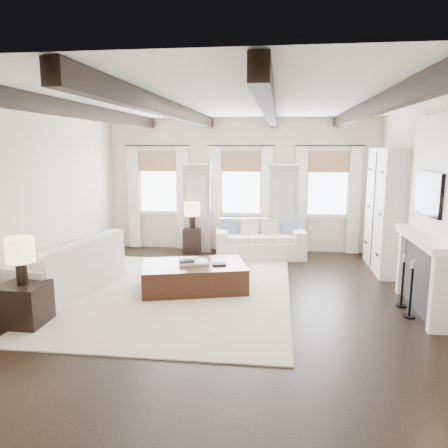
# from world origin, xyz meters

# --- Properties ---
(ground) EXTENTS (7.50, 7.50, 0.00)m
(ground) POSITION_xyz_m (0.00, 0.00, 0.00)
(ground) COLOR black
(ground) RESTS_ON ground
(room_shell) EXTENTS (6.54, 7.54, 3.22)m
(room_shell) POSITION_xyz_m (0.75, 0.90, 1.89)
(room_shell) COLOR beige
(room_shell) RESTS_ON ground
(area_rug) EXTENTS (3.90, 4.68, 0.02)m
(area_rug) POSITION_xyz_m (-0.82, 0.28, 0.01)
(area_rug) COLOR beige
(area_rug) RESTS_ON ground
(sofa_back) EXTENTS (2.12, 1.17, 0.86)m
(sofa_back) POSITION_xyz_m (0.50, 3.11, 0.34)
(sofa_back) COLOR silver
(sofa_back) RESTS_ON ground
(sofa_left) EXTENTS (1.45, 2.42, 0.97)m
(sofa_left) POSITION_xyz_m (-2.68, 0.12, 0.40)
(sofa_left) COLOR silver
(sofa_left) RESTS_ON ground
(ottoman) EXTENTS (2.04, 1.56, 0.47)m
(ottoman) POSITION_xyz_m (-0.57, 0.58, 0.24)
(ottoman) COLOR black
(ottoman) RESTS_ON ground
(tray) EXTENTS (0.58, 0.50, 0.04)m
(tray) POSITION_xyz_m (-0.57, 0.62, 0.49)
(tray) COLOR white
(tray) RESTS_ON ottoman
(book_lower) EXTENTS (0.30, 0.26, 0.04)m
(book_lower) POSITION_xyz_m (-0.69, 0.54, 0.53)
(book_lower) COLOR #262628
(book_lower) RESTS_ON tray
(book_upper) EXTENTS (0.26, 0.22, 0.03)m
(book_upper) POSITION_xyz_m (-0.63, 0.60, 0.57)
(book_upper) COLOR beige
(book_upper) RESTS_ON book_lower
(book_loose) EXTENTS (0.28, 0.24, 0.03)m
(book_loose) POSITION_xyz_m (-0.11, 0.57, 0.49)
(book_loose) COLOR #262628
(book_loose) RESTS_ON ottoman
(side_table_front) EXTENTS (0.60, 0.60, 0.60)m
(side_table_front) POSITION_xyz_m (-2.68, -1.26, 0.30)
(side_table_front) COLOR black
(side_table_front) RESTS_ON ground
(lamp_front) EXTENTS (0.40, 0.40, 0.68)m
(lamp_front) POSITION_xyz_m (-2.68, -1.26, 1.07)
(lamp_front) COLOR black
(lamp_front) RESTS_ON side_table_front
(side_table_back) EXTENTS (0.40, 0.40, 0.60)m
(side_table_back) POSITION_xyz_m (-1.13, 3.26, 0.30)
(side_table_back) COLOR black
(side_table_back) RESTS_ON ground
(lamp_back) EXTENTS (0.36, 0.36, 0.62)m
(lamp_back) POSITION_xyz_m (-1.13, 3.26, 1.03)
(lamp_back) COLOR black
(lamp_back) RESTS_ON side_table_back
(candlestick_near) EXTENTS (0.18, 0.18, 0.88)m
(candlestick_near) POSITION_xyz_m (2.90, -0.29, 0.37)
(candlestick_near) COLOR black
(candlestick_near) RESTS_ON ground
(candlestick_far) EXTENTS (0.17, 0.17, 0.85)m
(candlestick_far) POSITION_xyz_m (2.90, 0.17, 0.35)
(candlestick_far) COLOR black
(candlestick_far) RESTS_ON ground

